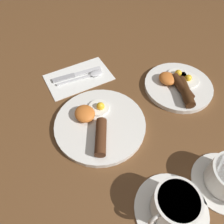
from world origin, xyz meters
TOP-DOWN VIEW (x-y plane):
  - ground_plane at (0.00, 0.00)m, footprint 3.00×3.00m
  - breakfast_plate_near at (-0.00, -0.00)m, footprint 0.26×0.26m
  - breakfast_plate_far at (0.00, 0.29)m, footprint 0.22×0.22m
  - teacup_near at (0.28, 0.02)m, footprint 0.17×0.17m
  - napkin at (-0.21, 0.03)m, footprint 0.14×0.22m
  - knife at (-0.23, 0.02)m, footprint 0.04×0.17m
  - spoon at (-0.20, 0.07)m, footprint 0.04×0.16m

SIDE VIEW (x-z plane):
  - ground_plane at x=0.00m, z-range 0.00..0.00m
  - napkin at x=-0.21m, z-range 0.00..0.01m
  - knife at x=-0.23m, z-range 0.00..0.01m
  - spoon at x=-0.20m, z-range 0.00..0.01m
  - breakfast_plate_near at x=0.00m, z-range -0.01..0.03m
  - breakfast_plate_far at x=0.00m, z-range -0.01..0.04m
  - teacup_near at x=0.28m, z-range 0.00..0.07m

